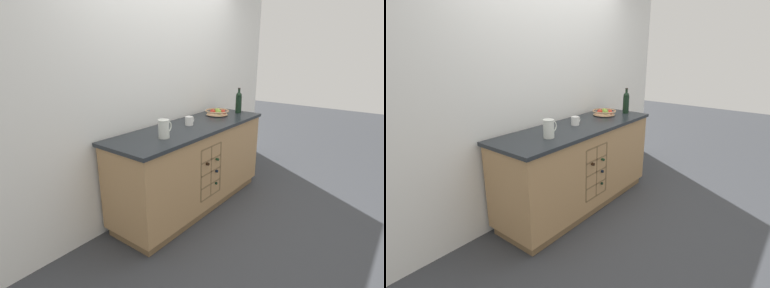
% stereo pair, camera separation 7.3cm
% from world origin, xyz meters
% --- Properties ---
extents(ground_plane, '(14.00, 14.00, 0.00)m').
position_xyz_m(ground_plane, '(0.00, 0.00, 0.00)').
color(ground_plane, '#383A3F').
extents(back_wall, '(4.40, 0.06, 2.55)m').
position_xyz_m(back_wall, '(0.00, 0.37, 1.27)').
color(back_wall, white).
rests_on(back_wall, ground_plane).
extents(kitchen_island, '(2.02, 0.65, 0.94)m').
position_xyz_m(kitchen_island, '(-0.00, -0.00, 0.48)').
color(kitchen_island, brown).
rests_on(kitchen_island, ground_plane).
extents(fruit_bowl, '(0.29, 0.29, 0.08)m').
position_xyz_m(fruit_bowl, '(0.59, 0.07, 0.98)').
color(fruit_bowl, tan).
rests_on(fruit_bowl, kitchen_island).
extents(white_pitcher, '(0.16, 0.11, 0.17)m').
position_xyz_m(white_pitcher, '(-0.51, -0.07, 1.03)').
color(white_pitcher, silver).
rests_on(white_pitcher, kitchen_island).
extents(ceramic_mug, '(0.12, 0.09, 0.09)m').
position_xyz_m(ceramic_mug, '(0.01, 0.04, 0.98)').
color(ceramic_mug, white).
rests_on(ceramic_mug, kitchen_island).
extents(standing_wine_bottle, '(0.08, 0.08, 0.31)m').
position_xyz_m(standing_wine_bottle, '(0.87, -0.07, 1.08)').
color(standing_wine_bottle, black).
rests_on(standing_wine_bottle, kitchen_island).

